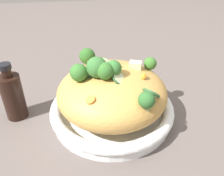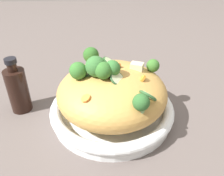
% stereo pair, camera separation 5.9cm
% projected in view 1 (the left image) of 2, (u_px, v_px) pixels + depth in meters
% --- Properties ---
extents(ground_plane, '(3.00, 3.00, 0.00)m').
position_uv_depth(ground_plane, '(112.00, 116.00, 0.64)').
color(ground_plane, '#5B514D').
extents(serving_bowl, '(0.33, 0.33, 0.05)m').
position_uv_depth(serving_bowl, '(112.00, 110.00, 0.63)').
color(serving_bowl, white).
rests_on(serving_bowl, ground_plane).
extents(noodle_heap, '(0.29, 0.29, 0.13)m').
position_uv_depth(noodle_heap, '(112.00, 92.00, 0.60)').
color(noodle_heap, tan).
rests_on(noodle_heap, serving_bowl).
extents(broccoli_florets, '(0.25, 0.24, 0.09)m').
position_uv_depth(broccoli_florets, '(105.00, 70.00, 0.55)').
color(broccoli_florets, '#9DB775').
rests_on(broccoli_florets, serving_bowl).
extents(carrot_coins, '(0.14, 0.16, 0.04)m').
position_uv_depth(carrot_coins, '(114.00, 73.00, 0.56)').
color(carrot_coins, orange).
rests_on(carrot_coins, serving_bowl).
extents(zucchini_slices, '(0.18, 0.19, 0.05)m').
position_uv_depth(zucchini_slices, '(118.00, 77.00, 0.55)').
color(zucchini_slices, beige).
rests_on(zucchini_slices, serving_bowl).
extents(chicken_chunks, '(0.04, 0.14, 0.03)m').
position_uv_depth(chicken_chunks, '(111.00, 67.00, 0.58)').
color(chicken_chunks, beige).
rests_on(chicken_chunks, serving_bowl).
extents(soy_sauce_bottle, '(0.06, 0.06, 0.16)m').
position_uv_depth(soy_sauce_bottle, '(13.00, 96.00, 0.61)').
color(soy_sauce_bottle, black).
rests_on(soy_sauce_bottle, ground_plane).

